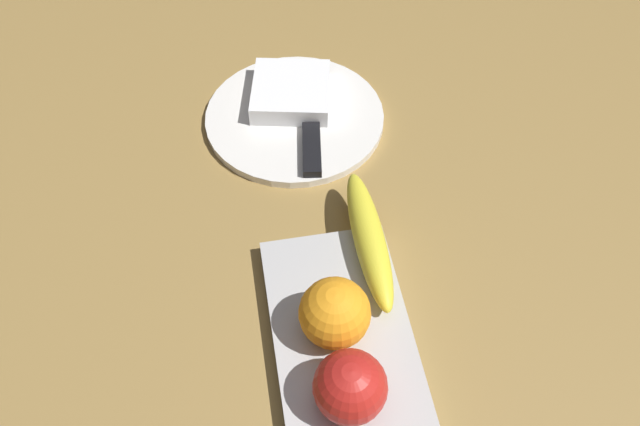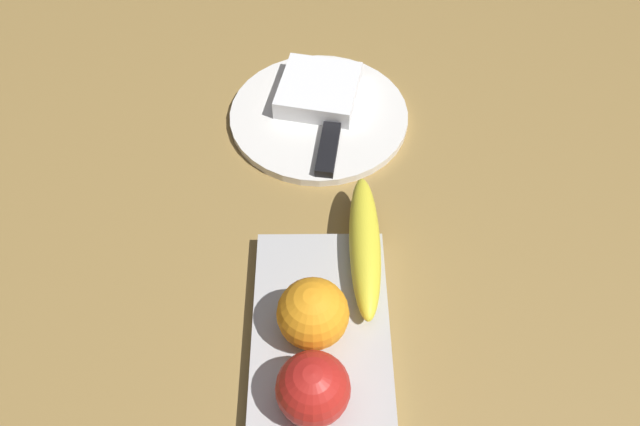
{
  "view_description": "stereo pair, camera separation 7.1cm",
  "coord_description": "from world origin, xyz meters",
  "px_view_note": "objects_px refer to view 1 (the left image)",
  "views": [
    {
      "loc": [
        -0.21,
        0.04,
        0.62
      ],
      "look_at": [
        0.21,
        -0.03,
        0.05
      ],
      "focal_mm": 34.71,
      "sensor_mm": 36.0,
      "label": 1
    },
    {
      "loc": [
        -0.22,
        -0.03,
        0.62
      ],
      "look_at": [
        0.21,
        -0.03,
        0.05
      ],
      "focal_mm": 34.71,
      "sensor_mm": 36.0,
      "label": 2
    }
  ],
  "objects_px": {
    "orange_near_banana": "(335,313)",
    "dinner_plate": "(295,117)",
    "knife": "(311,141)",
    "fruit_tray": "(355,398)",
    "folded_napkin": "(291,92)",
    "apple": "(351,389)",
    "banana": "(369,238)"
  },
  "relations": [
    {
      "from": "orange_near_banana",
      "to": "dinner_plate",
      "type": "distance_m",
      "value": 0.34
    },
    {
      "from": "knife",
      "to": "fruit_tray",
      "type": "bearing_deg",
      "value": -174.09
    },
    {
      "from": "orange_near_banana",
      "to": "dinner_plate",
      "type": "xyz_separation_m",
      "value": [
        0.34,
        -0.01,
        -0.05
      ]
    },
    {
      "from": "fruit_tray",
      "to": "folded_napkin",
      "type": "distance_m",
      "value": 0.44
    },
    {
      "from": "fruit_tray",
      "to": "folded_napkin",
      "type": "xyz_separation_m",
      "value": [
        0.44,
        0.0,
        0.01
      ]
    },
    {
      "from": "apple",
      "to": "folded_napkin",
      "type": "height_order",
      "value": "apple"
    },
    {
      "from": "knife",
      "to": "apple",
      "type": "bearing_deg",
      "value": -175.34
    },
    {
      "from": "fruit_tray",
      "to": "orange_near_banana",
      "type": "relative_size",
      "value": 5.44
    },
    {
      "from": "fruit_tray",
      "to": "banana",
      "type": "xyz_separation_m",
      "value": [
        0.17,
        -0.05,
        0.03
      ]
    },
    {
      "from": "fruit_tray",
      "to": "knife",
      "type": "bearing_deg",
      "value": -2.28
    },
    {
      "from": "fruit_tray",
      "to": "knife",
      "type": "height_order",
      "value": "knife"
    },
    {
      "from": "apple",
      "to": "orange_near_banana",
      "type": "height_order",
      "value": "orange_near_banana"
    },
    {
      "from": "apple",
      "to": "dinner_plate",
      "type": "bearing_deg",
      "value": -1.12
    },
    {
      "from": "dinner_plate",
      "to": "folded_napkin",
      "type": "height_order",
      "value": "folded_napkin"
    },
    {
      "from": "folded_napkin",
      "to": "orange_near_banana",
      "type": "bearing_deg",
      "value": 178.73
    },
    {
      "from": "dinner_plate",
      "to": "knife",
      "type": "relative_size",
      "value": 1.38
    },
    {
      "from": "banana",
      "to": "knife",
      "type": "distance_m",
      "value": 0.19
    },
    {
      "from": "banana",
      "to": "knife",
      "type": "xyz_separation_m",
      "value": [
        0.18,
        0.04,
        -0.02
      ]
    },
    {
      "from": "fruit_tray",
      "to": "orange_near_banana",
      "type": "height_order",
      "value": "orange_near_banana"
    },
    {
      "from": "apple",
      "to": "dinner_plate",
      "type": "distance_m",
      "value": 0.42
    },
    {
      "from": "orange_near_banana",
      "to": "dinner_plate",
      "type": "bearing_deg",
      "value": -1.39
    },
    {
      "from": "dinner_plate",
      "to": "folded_napkin",
      "type": "distance_m",
      "value": 0.04
    },
    {
      "from": "dinner_plate",
      "to": "knife",
      "type": "xyz_separation_m",
      "value": [
        -0.06,
        -0.01,
        0.01
      ]
    },
    {
      "from": "fruit_tray",
      "to": "knife",
      "type": "relative_size",
      "value": 2.23
    },
    {
      "from": "dinner_plate",
      "to": "banana",
      "type": "bearing_deg",
      "value": -168.21
    },
    {
      "from": "banana",
      "to": "knife",
      "type": "relative_size",
      "value": 1.07
    },
    {
      "from": "dinner_plate",
      "to": "knife",
      "type": "height_order",
      "value": "knife"
    },
    {
      "from": "orange_near_banana",
      "to": "folded_napkin",
      "type": "distance_m",
      "value": 0.37
    },
    {
      "from": "fruit_tray",
      "to": "folded_napkin",
      "type": "relative_size",
      "value": 3.65
    },
    {
      "from": "folded_napkin",
      "to": "knife",
      "type": "relative_size",
      "value": 0.61
    },
    {
      "from": "apple",
      "to": "fruit_tray",
      "type": "bearing_deg",
      "value": -49.16
    },
    {
      "from": "orange_near_banana",
      "to": "knife",
      "type": "xyz_separation_m",
      "value": [
        0.28,
        -0.02,
        -0.04
      ]
    }
  ]
}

